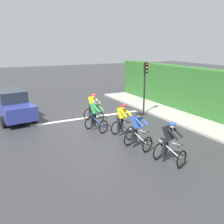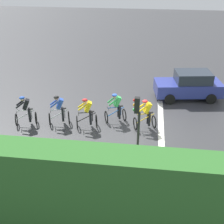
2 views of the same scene
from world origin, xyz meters
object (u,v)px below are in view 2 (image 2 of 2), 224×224
Objects in this scene: cyclist_second at (59,111)px; car_navy at (189,85)px; cyclist_mid at (87,114)px; cyclist_fourth at (116,108)px; cyclist_trailing at (146,115)px; traffic_light_near_crossing at (137,123)px; cyclist_lead at (26,111)px.

car_navy is (4.27, -7.15, 0.08)m from cyclist_second.
cyclist_second is 8.33m from car_navy.
cyclist_second is at bearing 84.71° from cyclist_mid.
cyclist_fourth is 1.00× the size of cyclist_trailing.
cyclist_fourth and cyclist_trailing have the same top height.
cyclist_fourth is at bearing 71.40° from cyclist_trailing.
cyclist_second is 3.03m from cyclist_fourth.
traffic_light_near_crossing is at bearing -161.73° from cyclist_fourth.
cyclist_mid is at bearing 119.38° from cyclist_fourth.
cyclist_second is at bearing 120.81° from car_navy.
traffic_light_near_crossing is (-3.39, 0.31, 1.43)m from cyclist_trailing.
cyclist_lead is 1.00× the size of cyclist_trailing.
cyclist_fourth is (0.80, -1.42, 0.00)m from cyclist_mid.
cyclist_mid is 0.50× the size of traffic_light_near_crossing.
cyclist_trailing is 0.50× the size of traffic_light_near_crossing.
traffic_light_near_crossing reaches higher than cyclist_mid.
cyclist_lead is at bearing 63.62° from traffic_light_near_crossing.
cyclist_lead is 0.50× the size of traffic_light_near_crossing.
cyclist_second and cyclist_fourth have the same top height.
cyclist_lead is at bearing 117.17° from car_navy.
car_navy reaches higher than cyclist_fourth.
car_navy is at bearing -51.86° from cyclist_mid.
cyclist_lead is 6.32m from cyclist_trailing.
cyclist_trailing is (0.12, -4.57, 0.00)m from cyclist_second.
cyclist_lead is 4.80m from cyclist_fourth.
car_navy is 8.19m from traffic_light_near_crossing.
cyclist_mid is at bearing -87.29° from cyclist_lead.
cyclist_mid is 0.39× the size of car_navy.
cyclist_fourth is at bearing 130.72° from car_navy.
car_navy is (4.56, -8.89, 0.08)m from cyclist_lead.
cyclist_lead and cyclist_trailing have the same top height.
cyclist_mid is 4.39m from traffic_light_near_crossing.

